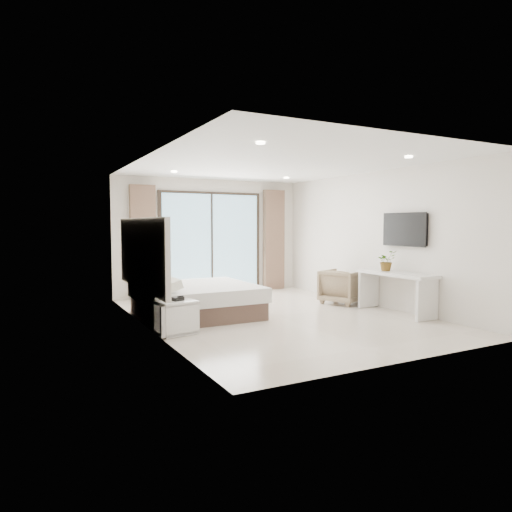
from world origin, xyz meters
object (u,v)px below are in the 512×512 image
object	(u,v)px
bed	(196,300)
armchair	(342,285)
nightstand	(176,317)
console_desk	(396,283)

from	to	relation	value
bed	armchair	xyz separation A→B (m)	(3.15, -0.17, 0.09)
nightstand	console_desk	distance (m)	4.09
console_desk	armchair	world-z (taller)	armchair
nightstand	console_desk	world-z (taller)	console_desk
console_desk	armchair	distance (m)	1.34
armchair	nightstand	bearing A→B (deg)	79.71
bed	nightstand	bearing A→B (deg)	-123.04
bed	console_desk	distance (m)	3.67
nightstand	armchair	size ratio (longest dim) A/B	0.79
console_desk	armchair	size ratio (longest dim) A/B	2.07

